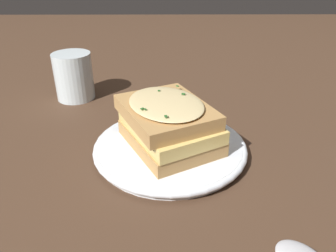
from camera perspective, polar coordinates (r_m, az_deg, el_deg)
name	(u,v)px	position (r m, az deg, el deg)	size (l,w,h in m)	color
ground_plane	(164,156)	(0.50, -0.71, -5.25)	(2.40, 2.40, 0.00)	#473021
dinner_plate	(168,148)	(0.50, 0.00, -3.77)	(0.23, 0.23, 0.02)	white
sandwich	(167,123)	(0.48, -0.26, 0.48)	(0.18, 0.17, 0.07)	#B2844C
water_glass	(72,76)	(0.71, -16.35, 8.31)	(0.08, 0.08, 0.10)	silver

